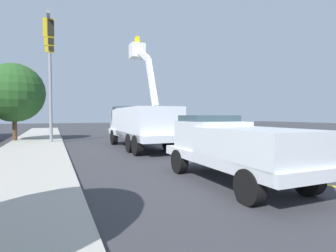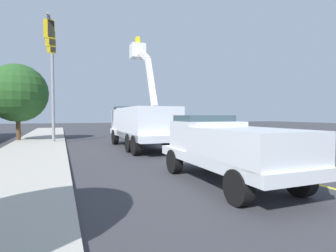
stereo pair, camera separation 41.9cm
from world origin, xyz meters
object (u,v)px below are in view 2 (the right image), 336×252
(traffic_cone_mid_front, at_px, (154,137))
(service_pickup_truck, at_px, (228,146))
(utility_bucket_truck, at_px, (141,122))
(traffic_signal_mast, at_px, (52,61))
(passing_minivan, at_px, (166,127))

(traffic_cone_mid_front, bearing_deg, service_pickup_truck, 172.71)
(utility_bucket_truck, xyz_separation_m, traffic_cone_mid_front, (3.38, -1.93, -1.23))
(utility_bucket_truck, relative_size, traffic_signal_mast, 1.00)
(passing_minivan, height_order, traffic_cone_mid_front, passing_minivan)
(utility_bucket_truck, height_order, traffic_cone_mid_front, utility_bucket_truck)
(traffic_cone_mid_front, distance_m, traffic_signal_mast, 8.97)
(utility_bucket_truck, bearing_deg, traffic_signal_mast, 58.93)
(utility_bucket_truck, xyz_separation_m, traffic_signal_mast, (3.18, 5.28, 4.10))
(service_pickup_truck, relative_size, traffic_cone_mid_front, 7.34)
(service_pickup_truck, bearing_deg, traffic_cone_mid_front, -7.29)
(service_pickup_truck, height_order, passing_minivan, service_pickup_truck)
(utility_bucket_truck, distance_m, service_pickup_truck, 9.46)
(service_pickup_truck, xyz_separation_m, traffic_cone_mid_front, (12.83, -1.64, -0.74))
(passing_minivan, xyz_separation_m, traffic_signal_mast, (-3.85, 9.49, 4.74))
(service_pickup_truck, height_order, traffic_cone_mid_front, service_pickup_truck)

